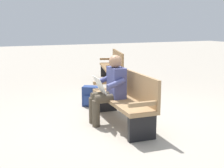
{
  "coord_description": "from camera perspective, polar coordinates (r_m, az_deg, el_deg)",
  "views": [
    {
      "loc": [
        -4.39,
        2.15,
        1.68
      ],
      "look_at": [
        0.06,
        0.15,
        0.7
      ],
      "focal_mm": 47.69,
      "sensor_mm": 36.0,
      "label": 1
    }
  ],
  "objects": [
    {
      "name": "backpack",
      "position": [
        6.24,
        -3.98,
        -2.36
      ],
      "size": [
        0.39,
        0.42,
        0.41
      ],
      "rotation": [
        0.0,
        0.0,
        0.95
      ],
      "color": "navy",
      "rests_on": "ground"
    },
    {
      "name": "bench_far",
      "position": [
        8.94,
        0.18,
        3.51
      ],
      "size": [
        1.86,
        0.96,
        0.9
      ],
      "rotation": [
        0.0,
        0.0,
        -0.28
      ],
      "color": "olive",
      "rests_on": "ground"
    },
    {
      "name": "ground_plane",
      "position": [
        5.17,
        1.8,
        -7.61
      ],
      "size": [
        40.0,
        40.0,
        0.0
      ],
      "primitive_type": "plane",
      "color": "#A89E8E"
    },
    {
      "name": "person_seated",
      "position": [
        5.05,
        -0.35,
        -0.66
      ],
      "size": [
        0.59,
        0.59,
        1.18
      ],
      "rotation": [
        0.0,
        0.0,
        -0.07
      ],
      "color": "#474C84",
      "rests_on": "ground"
    },
    {
      "name": "bench_near",
      "position": [
        5.07,
        2.58,
        -2.6
      ],
      "size": [
        1.83,
        0.6,
        0.9
      ],
      "rotation": [
        0.0,
        0.0,
        -0.07
      ],
      "color": "#9E7A51",
      "rests_on": "ground"
    }
  ]
}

